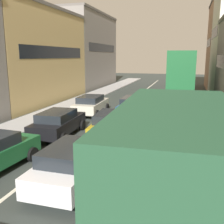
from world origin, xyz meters
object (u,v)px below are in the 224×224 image
object	(u,v)px
removalist_box_truck	(176,163)
coupe_centre_lane_fourth	(133,106)
sedan_left_lane_third	(58,123)
sedan_right_lane_behind_truck	(179,130)
sedan_centre_lane_second	(73,163)
bus_mid_queue_primary	(182,73)
sedan_left_lane_fourth	(91,104)
hatchback_centre_lane_third	(112,124)

from	to	relation	value
removalist_box_truck	coupe_centre_lane_fourth	size ratio (longest dim) A/B	1.81
coupe_centre_lane_fourth	sedan_left_lane_third	bearing A→B (deg)	153.66
sedan_left_lane_third	sedan_right_lane_behind_truck	xyz separation A→B (m)	(6.82, 0.29, 0.00)
removalist_box_truck	sedan_right_lane_behind_truck	bearing A→B (deg)	-1.18
removalist_box_truck	sedan_centre_lane_second	distance (m)	4.26
coupe_centre_lane_fourth	bus_mid_queue_primary	bearing A→B (deg)	-19.76
sedan_left_lane_fourth	removalist_box_truck	bearing A→B (deg)	-153.51
bus_mid_queue_primary	removalist_box_truck	bearing A→B (deg)	-178.82
sedan_left_lane_third	bus_mid_queue_primary	xyz separation A→B (m)	(6.46, 15.80, 2.03)
sedan_centre_lane_second	sedan_left_lane_third	distance (m)	6.13
sedan_left_lane_fourth	bus_mid_queue_primary	bearing A→B (deg)	-36.91
coupe_centre_lane_fourth	bus_mid_queue_primary	distance (m)	10.16
sedan_centre_lane_second	coupe_centre_lane_fourth	xyz separation A→B (m)	(-0.16, 11.59, 0.00)
hatchback_centre_lane_third	bus_mid_queue_primary	bearing A→B (deg)	-16.10
sedan_centre_lane_second	sedan_left_lane_fourth	bearing A→B (deg)	17.80
sedan_centre_lane_second	coupe_centre_lane_fourth	distance (m)	11.59
removalist_box_truck	hatchback_centre_lane_third	xyz separation A→B (m)	(-3.84, 7.59, -1.18)
hatchback_centre_lane_third	coupe_centre_lane_fourth	distance (m)	5.86
sedan_right_lane_behind_truck	coupe_centre_lane_fourth	bearing A→B (deg)	29.09
bus_mid_queue_primary	sedan_right_lane_behind_truck	bearing A→B (deg)	-178.67
hatchback_centre_lane_third	coupe_centre_lane_fourth	bearing A→B (deg)	-4.06
sedan_right_lane_behind_truck	sedan_left_lane_third	bearing A→B (deg)	90.50
hatchback_centre_lane_third	sedan_left_lane_third	bearing A→B (deg)	96.39
sedan_centre_lane_second	sedan_left_lane_third	size ratio (longest dim) A/B	0.99
sedan_centre_lane_second	hatchback_centre_lane_third	world-z (taller)	same
sedan_centre_lane_second	hatchback_centre_lane_third	size ratio (longest dim) A/B	0.98
sedan_left_lane_fourth	sedan_right_lane_behind_truck	distance (m)	9.16
sedan_left_lane_fourth	sedan_right_lane_behind_truck	size ratio (longest dim) A/B	1.00
sedan_centre_lane_second	sedan_right_lane_behind_truck	xyz separation A→B (m)	(3.53, 5.46, 0.00)
sedan_left_lane_third	coupe_centre_lane_fourth	size ratio (longest dim) A/B	1.01
hatchback_centre_lane_third	sedan_left_lane_fourth	world-z (taller)	same
sedan_left_lane_third	coupe_centre_lane_fourth	bearing A→B (deg)	-28.38
sedan_centre_lane_second	hatchback_centre_lane_third	bearing A→B (deg)	2.27
coupe_centre_lane_fourth	sedan_centre_lane_second	bearing A→B (deg)	-179.50
removalist_box_truck	sedan_left_lane_third	bearing A→B (deg)	42.50
coupe_centre_lane_fourth	removalist_box_truck	bearing A→B (deg)	-164.52
removalist_box_truck	hatchback_centre_lane_third	world-z (taller)	removalist_box_truck
sedan_left_lane_third	sedan_left_lane_fourth	distance (m)	6.11
removalist_box_truck	bus_mid_queue_primary	size ratio (longest dim) A/B	0.74
sedan_left_lane_third	removalist_box_truck	bearing A→B (deg)	-137.76
hatchback_centre_lane_third	sedan_centre_lane_second	bearing A→B (deg)	178.29
sedan_left_lane_third	bus_mid_queue_primary	bearing A→B (deg)	-24.55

